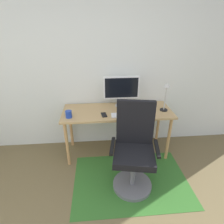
{
  "coord_description": "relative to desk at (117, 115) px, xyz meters",
  "views": [
    {
      "loc": [
        -0.01,
        -0.59,
        1.89
      ],
      "look_at": [
        0.18,
        1.58,
        0.84
      ],
      "focal_mm": 29.56,
      "sensor_mm": 36.0,
      "label": 1
    }
  ],
  "objects": [
    {
      "name": "desk",
      "position": [
        0.0,
        0.0,
        0.0
      ],
      "size": [
        1.59,
        0.6,
        0.74
      ],
      "color": "tan",
      "rests_on": "ground"
    },
    {
      "name": "cell_phone",
      "position": [
        -0.2,
        -0.13,
        0.08
      ],
      "size": [
        0.09,
        0.15,
        0.01
      ],
      "primitive_type": "cube",
      "rotation": [
        0.0,
        0.0,
        0.14
      ],
      "color": "black",
      "rests_on": "desk"
    },
    {
      "name": "desk_lamp",
      "position": [
        0.68,
        -0.05,
        0.34
      ],
      "size": [
        0.11,
        0.11,
        0.42
      ],
      "color": "black",
      "rests_on": "desk"
    },
    {
      "name": "wall_back",
      "position": [
        -0.28,
        0.37,
        0.64
      ],
      "size": [
        6.0,
        0.1,
        2.6
      ],
      "primitive_type": "cube",
      "color": "silver",
      "rests_on": "ground"
    },
    {
      "name": "office_chair",
      "position": [
        0.13,
        -0.67,
        -0.19
      ],
      "size": [
        0.6,
        0.55,
        1.1
      ],
      "rotation": [
        0.0,
        0.0,
        -0.18
      ],
      "color": "slate",
      "rests_on": "ground"
    },
    {
      "name": "coffee_cup",
      "position": [
        -0.68,
        -0.16,
        0.12
      ],
      "size": [
        0.09,
        0.09,
        0.1
      ],
      "primitive_type": "cylinder",
      "color": "#1C3BA1",
      "rests_on": "desk"
    },
    {
      "name": "computer_mouse",
      "position": [
        0.39,
        -0.16,
        0.09
      ],
      "size": [
        0.06,
        0.1,
        0.03
      ],
      "primitive_type": "ellipsoid",
      "color": "white",
      "rests_on": "desk"
    },
    {
      "name": "area_rug",
      "position": [
        0.12,
        -0.63,
        -0.66
      ],
      "size": [
        1.49,
        1.03,
        0.01
      ],
      "primitive_type": "cube",
      "color": "#2F6525",
      "rests_on": "ground"
    },
    {
      "name": "keyboard",
      "position": [
        0.11,
        -0.17,
        0.08
      ],
      "size": [
        0.43,
        0.13,
        0.02
      ],
      "primitive_type": "cube",
      "color": "white",
      "rests_on": "desk"
    },
    {
      "name": "monitor",
      "position": [
        0.08,
        0.16,
        0.35
      ],
      "size": [
        0.53,
        0.18,
        0.46
      ],
      "color": "#B2B2B7",
      "rests_on": "desk"
    }
  ]
}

